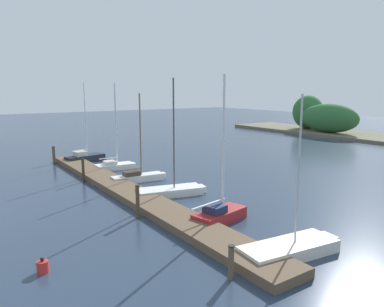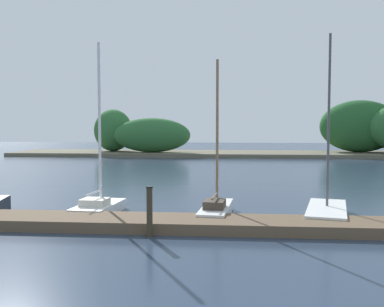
{
  "view_description": "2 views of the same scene",
  "coord_description": "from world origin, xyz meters",
  "views": [
    {
      "loc": [
        18.76,
        1.06,
        5.85
      ],
      "look_at": [
        2.3,
        12.34,
        2.36
      ],
      "focal_mm": 34.17,
      "sensor_mm": 36.0,
      "label": 1
    },
    {
      "loc": [
        -1.7,
        -4.38,
        3.29
      ],
      "look_at": [
        -3.18,
        12.3,
        2.22
      ],
      "focal_mm": 41.15,
      "sensor_mm": 36.0,
      "label": 2
    }
  ],
  "objects": [
    {
      "name": "dock_pier",
      "position": [
        0.0,
        9.35,
        0.17
      ],
      "size": [
        24.35,
        1.8,
        0.35
      ],
      "color": "brown",
      "rests_on": "ground"
    },
    {
      "name": "mooring_piling_1",
      "position": [
        -4.07,
        8.24,
        0.76
      ],
      "size": [
        0.2,
        0.2,
        1.51
      ],
      "color": "#3D3323",
      "rests_on": "ground"
    },
    {
      "name": "sailboat_2",
      "position": [
        -2.21,
        11.26,
        0.33
      ],
      "size": [
        1.23,
        3.65,
        5.64
      ],
      "rotation": [
        0.0,
        0.0,
        1.48
      ],
      "color": "white",
      "rests_on": "ground"
    },
    {
      "name": "sailboat_3",
      "position": [
        1.71,
        11.42,
        0.28
      ],
      "size": [
        2.1,
        4.05,
        6.5
      ],
      "rotation": [
        0.0,
        0.0,
        1.34
      ],
      "color": "white",
      "rests_on": "ground"
    },
    {
      "name": "far_shore",
      "position": [
        7.87,
        43.65,
        2.53
      ],
      "size": [
        50.9,
        8.0,
        6.01
      ],
      "color": "#66604C",
      "rests_on": "ground"
    },
    {
      "name": "sailboat_1",
      "position": [
        -6.58,
        11.48,
        0.35
      ],
      "size": [
        1.47,
        3.02,
        6.34
      ],
      "rotation": [
        0.0,
        0.0,
        1.48
      ],
      "color": "white",
      "rests_on": "ground"
    }
  ]
}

